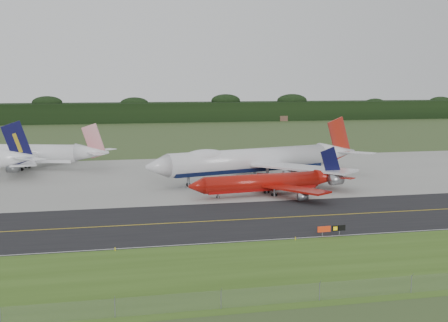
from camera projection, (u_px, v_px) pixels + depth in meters
ground at (257, 214)px, 121.81m from camera, size 600.00×600.00×0.00m
grass_verge at (325, 266)px, 87.98m from camera, size 400.00×30.00×0.01m
taxiway at (263, 218)px, 117.94m from camera, size 400.00×32.00×0.02m
apron at (206, 175)px, 171.10m from camera, size 400.00×78.00×0.01m
taxiway_centreline at (263, 218)px, 117.94m from camera, size 400.00×0.40×0.00m
taxiway_edge_line at (289, 238)px, 102.96m from camera, size 400.00×0.25×0.00m
perimeter_fence at (366, 288)px, 75.28m from camera, size 320.00×0.10×320.00m
horizon_treeline at (136, 113)px, 385.71m from camera, size 700.00×25.00×12.00m
jet_ba_747 at (256, 160)px, 161.53m from camera, size 62.34×50.54×15.93m
jet_red_737 at (270, 182)px, 142.00m from camera, size 38.67×31.27×10.44m
jet_star_tail at (23, 154)px, 182.06m from camera, size 50.92×41.56×13.69m
taxiway_sign at (331, 229)px, 104.77m from camera, size 5.10×0.54×1.70m
edge_marker_left at (115, 249)px, 95.65m from camera, size 0.16×0.16×0.50m
edge_marker_center at (295, 238)px, 102.11m from camera, size 0.16×0.16×0.50m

